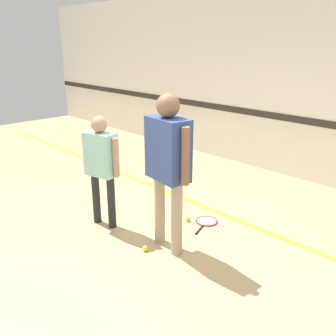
{
  "coord_description": "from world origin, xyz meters",
  "views": [
    {
      "loc": [
        2.78,
        -2.53,
        2.29
      ],
      "look_at": [
        0.01,
        0.11,
        0.98
      ],
      "focal_mm": 40.0,
      "sensor_mm": 36.0,
      "label": 1
    }
  ],
  "objects_px": {
    "person_instructor": "(168,157)",
    "tennis_ball_near_instructor": "(145,248)",
    "tennis_ball_by_spare_racket": "(188,219)",
    "person_student_left": "(101,160)",
    "racket_spare_on_floor": "(206,222)"
  },
  "relations": [
    {
      "from": "person_student_left",
      "to": "tennis_ball_by_spare_racket",
      "type": "bearing_deg",
      "value": 37.3
    },
    {
      "from": "person_student_left",
      "to": "tennis_ball_near_instructor",
      "type": "height_order",
      "value": "person_student_left"
    },
    {
      "from": "person_instructor",
      "to": "racket_spare_on_floor",
      "type": "relative_size",
      "value": 3.19
    },
    {
      "from": "person_instructor",
      "to": "tennis_ball_by_spare_racket",
      "type": "height_order",
      "value": "person_instructor"
    },
    {
      "from": "person_instructor",
      "to": "tennis_ball_near_instructor",
      "type": "height_order",
      "value": "person_instructor"
    },
    {
      "from": "person_instructor",
      "to": "tennis_ball_near_instructor",
      "type": "distance_m",
      "value": 1.1
    },
    {
      "from": "person_instructor",
      "to": "tennis_ball_by_spare_racket",
      "type": "relative_size",
      "value": 26.93
    },
    {
      "from": "person_instructor",
      "to": "racket_spare_on_floor",
      "type": "xyz_separation_m",
      "value": [
        -0.1,
        0.8,
        -1.09
      ]
    },
    {
      "from": "tennis_ball_near_instructor",
      "to": "tennis_ball_by_spare_racket",
      "type": "relative_size",
      "value": 1.0
    },
    {
      "from": "racket_spare_on_floor",
      "to": "tennis_ball_by_spare_racket",
      "type": "xyz_separation_m",
      "value": [
        -0.19,
        -0.15,
        0.02
      ]
    },
    {
      "from": "racket_spare_on_floor",
      "to": "tennis_ball_by_spare_racket",
      "type": "height_order",
      "value": "tennis_ball_by_spare_racket"
    },
    {
      "from": "tennis_ball_by_spare_racket",
      "to": "tennis_ball_near_instructor",
      "type": "bearing_deg",
      "value": -78.82
    },
    {
      "from": "person_instructor",
      "to": "tennis_ball_near_instructor",
      "type": "relative_size",
      "value": 26.93
    },
    {
      "from": "person_student_left",
      "to": "tennis_ball_near_instructor",
      "type": "distance_m",
      "value": 1.22
    },
    {
      "from": "person_student_left",
      "to": "tennis_ball_by_spare_racket",
      "type": "relative_size",
      "value": 21.7
    }
  ]
}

